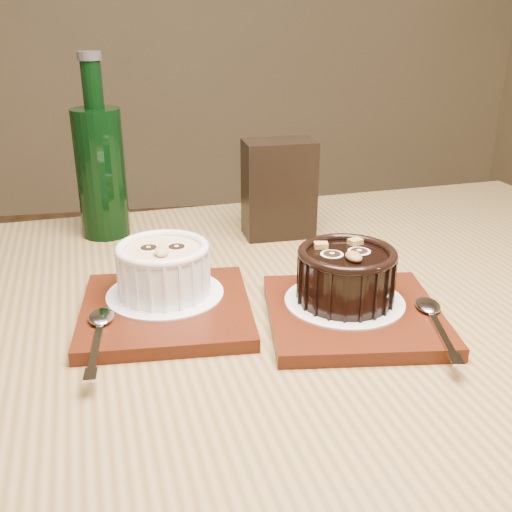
{
  "coord_description": "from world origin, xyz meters",
  "views": [
    {
      "loc": [
        -0.1,
        -0.86,
        1.06
      ],
      "look_at": [
        0.0,
        -0.27,
        0.81
      ],
      "focal_mm": 42.0,
      "sensor_mm": 36.0,
      "label": 1
    }
  ],
  "objects_px": {
    "green_bottle": "(101,168)",
    "ramekin_dark": "(346,273)",
    "table": "(265,382)",
    "tray_left": "(166,310)",
    "tray_right": "(354,315)",
    "condiment_stand": "(279,189)",
    "ramekin_white": "(164,267)"
  },
  "relations": [
    {
      "from": "tray_left",
      "to": "ramekin_dark",
      "type": "height_order",
      "value": "ramekin_dark"
    },
    {
      "from": "tray_left",
      "to": "ramekin_dark",
      "type": "xyz_separation_m",
      "value": [
        0.19,
        -0.03,
        0.04
      ]
    },
    {
      "from": "table",
      "to": "tray_right",
      "type": "height_order",
      "value": "tray_right"
    },
    {
      "from": "table",
      "to": "condiment_stand",
      "type": "bearing_deg",
      "value": 74.71
    },
    {
      "from": "condiment_stand",
      "to": "green_bottle",
      "type": "distance_m",
      "value": 0.26
    },
    {
      "from": "tray_left",
      "to": "ramekin_dark",
      "type": "distance_m",
      "value": 0.2
    },
    {
      "from": "condiment_stand",
      "to": "table",
      "type": "bearing_deg",
      "value": -105.29
    },
    {
      "from": "table",
      "to": "tray_right",
      "type": "relative_size",
      "value": 7.09
    },
    {
      "from": "table",
      "to": "ramekin_white",
      "type": "bearing_deg",
      "value": 162.04
    },
    {
      "from": "ramekin_dark",
      "to": "green_bottle",
      "type": "height_order",
      "value": "green_bottle"
    },
    {
      "from": "ramekin_white",
      "to": "tray_right",
      "type": "relative_size",
      "value": 0.57
    },
    {
      "from": "tray_right",
      "to": "green_bottle",
      "type": "bearing_deg",
      "value": 130.32
    },
    {
      "from": "ramekin_white",
      "to": "tray_right",
      "type": "xyz_separation_m",
      "value": [
        0.2,
        -0.07,
        -0.04
      ]
    },
    {
      "from": "green_bottle",
      "to": "ramekin_dark",
      "type": "bearing_deg",
      "value": -48.71
    },
    {
      "from": "condiment_stand",
      "to": "green_bottle",
      "type": "bearing_deg",
      "value": 169.38
    },
    {
      "from": "ramekin_white",
      "to": "condiment_stand",
      "type": "distance_m",
      "value": 0.27
    },
    {
      "from": "tray_right",
      "to": "ramekin_dark",
      "type": "xyz_separation_m",
      "value": [
        -0.01,
        0.02,
        0.04
      ]
    },
    {
      "from": "ramekin_dark",
      "to": "tray_right",
      "type": "bearing_deg",
      "value": -78.03
    },
    {
      "from": "green_bottle",
      "to": "tray_right",
      "type": "bearing_deg",
      "value": -49.68
    },
    {
      "from": "tray_right",
      "to": "condiment_stand",
      "type": "height_order",
      "value": "condiment_stand"
    },
    {
      "from": "tray_right",
      "to": "green_bottle",
      "type": "relative_size",
      "value": 0.7
    },
    {
      "from": "tray_left",
      "to": "ramekin_dark",
      "type": "relative_size",
      "value": 1.71
    },
    {
      "from": "tray_left",
      "to": "ramekin_dark",
      "type": "bearing_deg",
      "value": -8.71
    },
    {
      "from": "tray_right",
      "to": "green_bottle",
      "type": "xyz_separation_m",
      "value": [
        -0.27,
        0.32,
        0.09
      ]
    },
    {
      "from": "table",
      "to": "ramekin_dark",
      "type": "height_order",
      "value": "ramekin_dark"
    },
    {
      "from": "tray_right",
      "to": "green_bottle",
      "type": "distance_m",
      "value": 0.43
    },
    {
      "from": "tray_left",
      "to": "condiment_stand",
      "type": "bearing_deg",
      "value": 52.88
    },
    {
      "from": "tray_left",
      "to": "green_bottle",
      "type": "relative_size",
      "value": 0.7
    },
    {
      "from": "tray_left",
      "to": "ramekin_white",
      "type": "height_order",
      "value": "ramekin_white"
    },
    {
      "from": "table",
      "to": "tray_left",
      "type": "distance_m",
      "value": 0.15
    },
    {
      "from": "tray_left",
      "to": "green_bottle",
      "type": "height_order",
      "value": "green_bottle"
    },
    {
      "from": "ramekin_dark",
      "to": "table",
      "type": "bearing_deg",
      "value": 161.92
    }
  ]
}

